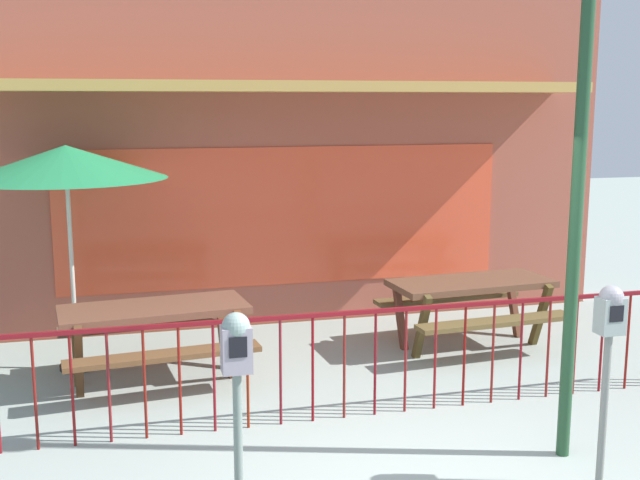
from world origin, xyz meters
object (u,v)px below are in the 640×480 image
(parking_meter_far, at_px, (609,332))
(street_lamp, at_px, (582,111))
(parking_meter_near, at_px, (237,368))
(picnic_table_left, at_px, (154,322))
(patio_umbrella, at_px, (66,163))
(picnic_table_right, at_px, (471,294))

(parking_meter_far, height_order, street_lamp, street_lamp)
(parking_meter_near, bearing_deg, picnic_table_left, 96.67)
(patio_umbrella, xyz_separation_m, parking_meter_far, (3.80, -3.54, -0.99))
(picnic_table_right, relative_size, patio_umbrella, 0.82)
(parking_meter_near, bearing_deg, street_lamp, 13.49)
(picnic_table_right, bearing_deg, picnic_table_left, -175.90)
(parking_meter_near, bearing_deg, patio_umbrella, 107.17)
(picnic_table_left, xyz_separation_m, street_lamp, (3.02, -2.46, 2.06))
(street_lamp, bearing_deg, picnic_table_left, 140.89)
(picnic_table_left, bearing_deg, parking_meter_near, -83.33)
(picnic_table_left, relative_size, picnic_table_right, 1.02)
(parking_meter_near, height_order, parking_meter_far, parking_meter_near)
(street_lamp, bearing_deg, parking_meter_far, -90.23)
(picnic_table_left, relative_size, patio_umbrella, 0.83)
(picnic_table_left, distance_m, picnic_table_right, 3.50)
(parking_meter_near, height_order, street_lamp, street_lamp)
(patio_umbrella, height_order, parking_meter_near, patio_umbrella)
(picnic_table_right, relative_size, parking_meter_far, 1.28)
(street_lamp, bearing_deg, patio_umbrella, 141.24)
(picnic_table_left, bearing_deg, picnic_table_right, 4.10)
(picnic_table_left, relative_size, street_lamp, 0.47)
(patio_umbrella, bearing_deg, parking_meter_far, -43.00)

